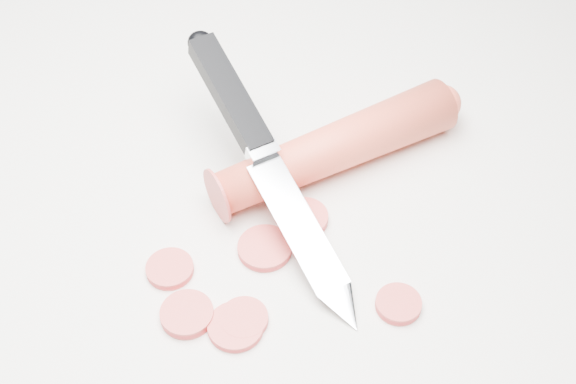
% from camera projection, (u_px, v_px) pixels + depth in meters
% --- Properties ---
extents(ground, '(2.40, 2.40, 0.00)m').
position_uv_depth(ground, '(310.00, 221.00, 0.57)').
color(ground, white).
rests_on(ground, ground).
extents(carrot, '(0.16, 0.17, 0.04)m').
position_uv_depth(carrot, '(335.00, 147.00, 0.59)').
color(carrot, '#E64029').
rests_on(carrot, ground).
extents(carrot_slice_0, '(0.03, 0.03, 0.01)m').
position_uv_depth(carrot_slice_0, '(170.00, 269.00, 0.54)').
color(carrot_slice_0, '#CD3935').
rests_on(carrot_slice_0, ground).
extents(carrot_slice_1, '(0.03, 0.03, 0.01)m').
position_uv_depth(carrot_slice_1, '(187.00, 314.00, 0.51)').
color(carrot_slice_1, '#CD3935').
rests_on(carrot_slice_1, ground).
extents(carrot_slice_2, '(0.03, 0.03, 0.01)m').
position_uv_depth(carrot_slice_2, '(244.00, 319.00, 0.51)').
color(carrot_slice_2, '#CD3935').
rests_on(carrot_slice_2, ground).
extents(carrot_slice_3, '(0.04, 0.04, 0.01)m').
position_uv_depth(carrot_slice_3, '(265.00, 248.00, 0.55)').
color(carrot_slice_3, '#CD3935').
rests_on(carrot_slice_3, ground).
extents(carrot_slice_4, '(0.03, 0.03, 0.01)m').
position_uv_depth(carrot_slice_4, '(398.00, 304.00, 0.52)').
color(carrot_slice_4, '#CD3935').
rests_on(carrot_slice_4, ground).
extents(carrot_slice_5, '(0.03, 0.03, 0.01)m').
position_uv_depth(carrot_slice_5, '(304.00, 218.00, 0.57)').
color(carrot_slice_5, '#CD3935').
rests_on(carrot_slice_5, ground).
extents(carrot_slice_6, '(0.04, 0.04, 0.01)m').
position_uv_depth(carrot_slice_6, '(236.00, 327.00, 0.51)').
color(carrot_slice_6, '#CD3935').
rests_on(carrot_slice_6, ground).
extents(kitchen_knife, '(0.20, 0.18, 0.08)m').
position_uv_depth(kitchen_knife, '(272.00, 167.00, 0.55)').
color(kitchen_knife, silver).
rests_on(kitchen_knife, ground).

